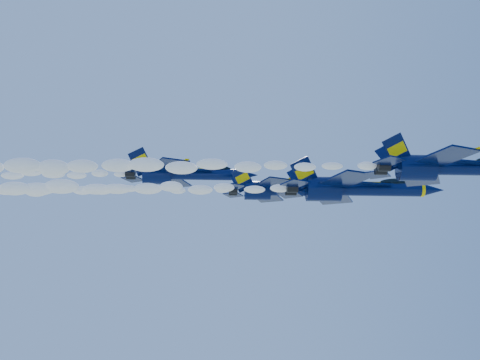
{
  "coord_description": "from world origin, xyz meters",
  "views": [
    {
      "loc": [
        -8.15,
        -75.6,
        132.25
      ],
      "look_at": [
        -4.35,
        0.2,
        153.51
      ],
      "focal_mm": 50.0,
      "sensor_mm": 36.0,
      "label": 1
    }
  ],
  "objects_px": {
    "jet_lead": "(450,167)",
    "jet_fourth": "(183,174)",
    "jet_third": "(281,190)",
    "jet_second": "(355,188)"
  },
  "relations": [
    {
      "from": "jet_lead",
      "to": "jet_third",
      "type": "relative_size",
      "value": 1.07
    },
    {
      "from": "jet_second",
      "to": "jet_lead",
      "type": "bearing_deg",
      "value": -61.29
    },
    {
      "from": "jet_second",
      "to": "jet_third",
      "type": "distance_m",
      "value": 12.02
    },
    {
      "from": "jet_third",
      "to": "jet_fourth",
      "type": "xyz_separation_m",
      "value": [
        -12.71,
        6.97,
        4.03
      ]
    },
    {
      "from": "jet_lead",
      "to": "jet_fourth",
      "type": "xyz_separation_m",
      "value": [
        -26.63,
        28.22,
        7.16
      ]
    },
    {
      "from": "jet_lead",
      "to": "jet_fourth",
      "type": "distance_m",
      "value": 39.45
    },
    {
      "from": "jet_lead",
      "to": "jet_third",
      "type": "distance_m",
      "value": 25.59
    },
    {
      "from": "jet_lead",
      "to": "jet_third",
      "type": "height_order",
      "value": "jet_third"
    },
    {
      "from": "jet_third",
      "to": "jet_fourth",
      "type": "height_order",
      "value": "jet_fourth"
    },
    {
      "from": "jet_lead",
      "to": "jet_third",
      "type": "xyz_separation_m",
      "value": [
        -13.92,
        21.24,
        3.13
      ]
    }
  ]
}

